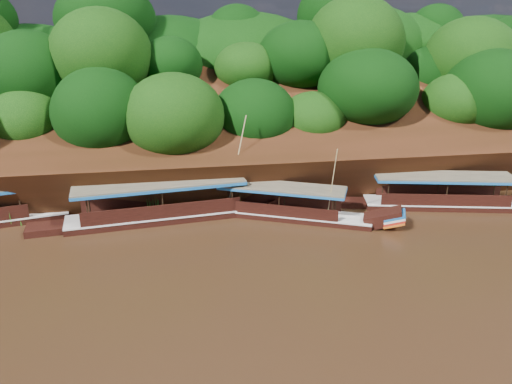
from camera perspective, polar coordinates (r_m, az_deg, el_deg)
The scene contains 6 objects.
ground at distance 29.19m, azimuth 12.02°, elevation -7.99°, with size 160.00×160.00×0.00m, color black.
riverbank at distance 49.08m, azimuth 2.65°, elevation 6.15°, with size 120.00×30.06×19.40m.
boat_0 at distance 39.35m, azimuth 22.56°, elevation -0.87°, with size 14.97×5.11×5.93m.
boat_1 at distance 34.44m, azimuth 5.16°, elevation -2.29°, with size 12.65×7.02×5.82m.
boat_2 at distance 34.98m, azimuth -7.82°, elevation -1.86°, with size 17.34×4.29×7.39m.
reeds at distance 36.39m, azimuth 2.73°, elevation -0.39°, with size 48.60×2.47×2.29m.
Camera 1 is at (-10.12, -23.92, 13.33)m, focal length 35.00 mm.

